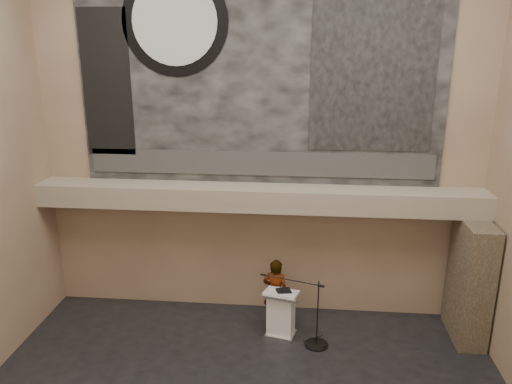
# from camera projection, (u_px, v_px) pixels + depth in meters

# --- Properties ---
(wall_back) EXTENTS (10.00, 0.02, 8.50)m
(wall_back) POSITION_uv_depth(u_px,v_px,m) (259.00, 137.00, 11.15)
(wall_back) COLOR #846A54
(wall_back) RESTS_ON floor
(wall_front) EXTENTS (10.00, 0.02, 8.50)m
(wall_front) POSITION_uv_depth(u_px,v_px,m) (159.00, 346.00, 3.53)
(wall_front) COLOR #846A54
(wall_front) RESTS_ON floor
(soffit) EXTENTS (10.00, 0.80, 0.50)m
(soffit) POSITION_uv_depth(u_px,v_px,m) (258.00, 197.00, 11.15)
(soffit) COLOR gray
(soffit) RESTS_ON wall_back
(sprinkler_left) EXTENTS (0.04, 0.04, 0.06)m
(sprinkler_left) POSITION_uv_depth(u_px,v_px,m) (187.00, 208.00, 11.33)
(sprinkler_left) COLOR #B2893D
(sprinkler_left) RESTS_ON soffit
(sprinkler_right) EXTENTS (0.04, 0.04, 0.06)m
(sprinkler_right) POSITION_uv_depth(u_px,v_px,m) (343.00, 213.00, 11.01)
(sprinkler_right) COLOR #B2893D
(sprinkler_right) RESTS_ON soffit
(banner) EXTENTS (8.00, 0.05, 5.00)m
(banner) POSITION_uv_depth(u_px,v_px,m) (259.00, 70.00, 10.69)
(banner) COLOR black
(banner) RESTS_ON wall_back
(banner_text_strip) EXTENTS (7.76, 0.02, 0.55)m
(banner_text_strip) POSITION_uv_depth(u_px,v_px,m) (259.00, 164.00, 11.25)
(banner_text_strip) COLOR #2F2F2F
(banner_text_strip) RESTS_ON banner
(banner_clock_rim) EXTENTS (2.30, 0.02, 2.30)m
(banner_clock_rim) POSITION_uv_depth(u_px,v_px,m) (175.00, 21.00, 10.53)
(banner_clock_rim) COLOR black
(banner_clock_rim) RESTS_ON banner
(banner_clock_face) EXTENTS (1.84, 0.02, 1.84)m
(banner_clock_face) POSITION_uv_depth(u_px,v_px,m) (174.00, 21.00, 10.51)
(banner_clock_face) COLOR silver
(banner_clock_face) RESTS_ON banner
(banner_building_print) EXTENTS (2.60, 0.02, 3.60)m
(banner_building_print) POSITION_uv_depth(u_px,v_px,m) (374.00, 66.00, 10.41)
(banner_building_print) COLOR black
(banner_building_print) RESTS_ON banner
(banner_brick_print) EXTENTS (1.10, 0.02, 3.20)m
(banner_brick_print) POSITION_uv_depth(u_px,v_px,m) (107.00, 83.00, 11.05)
(banner_brick_print) COLOR black
(banner_brick_print) RESTS_ON banner
(stone_pier) EXTENTS (0.60, 1.40, 2.70)m
(stone_pier) POSITION_uv_depth(u_px,v_px,m) (470.00, 280.00, 10.76)
(stone_pier) COLOR #413628
(stone_pier) RESTS_ON floor
(lectern) EXTENTS (0.81, 0.66, 1.13)m
(lectern) POSITION_uv_depth(u_px,v_px,m) (281.00, 314.00, 10.98)
(lectern) COLOR silver
(lectern) RESTS_ON floor
(binder) EXTENTS (0.36, 0.32, 0.04)m
(binder) POSITION_uv_depth(u_px,v_px,m) (284.00, 291.00, 10.80)
(binder) COLOR black
(binder) RESTS_ON lectern
(papers) EXTENTS (0.23, 0.31, 0.00)m
(papers) POSITION_uv_depth(u_px,v_px,m) (274.00, 292.00, 10.79)
(papers) COLOR white
(papers) RESTS_ON lectern
(speaker_person) EXTENTS (0.68, 0.52, 1.64)m
(speaker_person) POSITION_uv_depth(u_px,v_px,m) (276.00, 293.00, 11.32)
(speaker_person) COLOR white
(speaker_person) RESTS_ON floor
(mic_stand) EXTENTS (1.51, 0.66, 1.53)m
(mic_stand) POSITION_uv_depth(u_px,v_px,m) (314.00, 335.00, 10.74)
(mic_stand) COLOR black
(mic_stand) RESTS_ON floor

